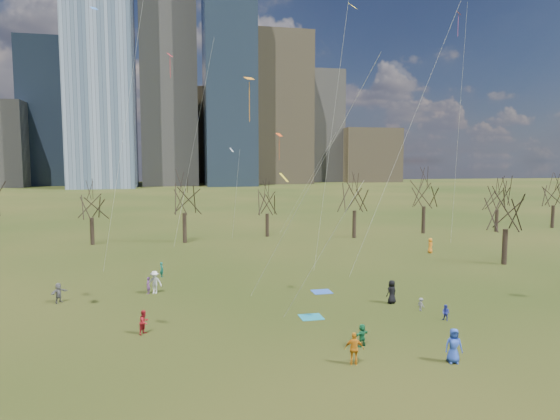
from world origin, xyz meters
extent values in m
plane|color=black|center=(0.00, 0.00, 0.00)|extent=(500.00, 500.00, 0.00)
cube|color=slate|center=(-35.00, 190.00, 59.00)|extent=(26.00, 26.00, 118.00)
cube|color=slate|center=(-8.00, 205.00, 47.50)|extent=(24.00, 24.00, 95.00)
cube|color=#384C66|center=(18.00, 195.00, 52.50)|extent=(22.00, 22.00, 105.00)
cube|color=#726347|center=(45.00, 215.00, 36.00)|extent=(28.00, 28.00, 72.00)
cube|color=#384C66|center=(-60.00, 220.00, 32.50)|extent=(25.00, 25.00, 65.00)
cube|color=slate|center=(70.00, 230.00, 29.00)|extent=(22.00, 22.00, 58.00)
cube|color=#726347|center=(5.00, 240.00, 24.00)|extent=(30.00, 30.00, 48.00)
cube|color=#726347|center=(95.00, 225.00, 14.00)|extent=(30.00, 28.00, 28.00)
cylinder|color=black|center=(-19.00, 41.00, 1.80)|extent=(0.52, 0.52, 3.60)
cylinder|color=black|center=(-7.00, 40.00, 2.02)|extent=(0.54, 0.54, 4.05)
cylinder|color=black|center=(5.00, 43.00, 1.69)|extent=(0.51, 0.51, 3.38)
cylinder|color=black|center=(17.00, 39.00, 1.98)|extent=(0.54, 0.54, 3.96)
cylinder|color=black|center=(29.00, 41.00, 2.07)|extent=(0.54, 0.54, 4.14)
cylinder|color=black|center=(41.00, 40.00, 1.75)|extent=(0.52, 0.52, 3.51)
cylinder|color=black|center=(53.00, 42.00, 1.87)|extent=(0.53, 0.53, 3.74)
cylinder|color=black|center=(26.00, 18.00, 1.91)|extent=(0.53, 0.53, 3.83)
cube|color=teal|center=(0.70, 5.01, 0.01)|extent=(1.60, 1.50, 0.03)
cube|color=blue|center=(3.50, 11.44, 0.01)|extent=(1.60, 1.50, 0.03)
imported|color=#2A4AB8|center=(6.10, -4.41, 0.96)|extent=(1.06, 0.83, 1.93)
imported|color=maroon|center=(-10.70, 4.02, 0.79)|extent=(0.92, 0.97, 1.57)
imported|color=slate|center=(9.05, 4.67, 0.50)|extent=(0.52, 0.72, 1.00)
imported|color=orange|center=(0.69, -3.46, 0.90)|extent=(1.14, 0.73, 1.80)
imported|color=#197442|center=(2.11, -1.02, 0.69)|extent=(1.32, 0.95, 1.38)
imported|color=black|center=(7.78, 6.97, 0.92)|extent=(1.05, 0.87, 1.84)
imported|color=#7E4993|center=(-10.84, 14.06, 0.71)|extent=(0.45, 0.58, 1.41)
imported|color=#242D9E|center=(9.62, 2.22, 0.56)|extent=(0.66, 0.69, 1.13)
imported|color=white|center=(-10.30, 14.04, 0.95)|extent=(1.37, 1.00, 1.90)
imported|color=slate|center=(-17.56, 12.81, 0.79)|extent=(1.32, 1.41, 1.58)
imported|color=orange|center=(21.64, 25.77, 0.90)|extent=(0.83, 1.02, 1.80)
imported|color=#186C5E|center=(-9.80, 20.02, 0.72)|extent=(0.52, 0.61, 1.44)
plane|color=orange|center=(-3.41, 6.43, 16.71)|extent=(0.98, 0.95, 0.27)
cylinder|color=silver|center=(-0.73, 1.52, 9.05)|extent=(5.38, 9.84, 15.32)
cylinder|color=orange|center=(-3.41, 6.43, 15.11)|extent=(0.04, 0.04, 2.70)
plane|color=yellow|center=(5.67, 10.66, 23.33)|extent=(1.03, 1.01, 0.50)
cylinder|color=silver|center=(9.07, 8.27, 12.36)|extent=(6.81, 4.81, 21.93)
cylinder|color=silver|center=(4.25, 9.18, 19.36)|extent=(1.72, 8.48, 35.92)
plane|color=#357CE4|center=(-14.73, 17.00, 23.68)|extent=(0.98, 0.94, 0.35)
cylinder|color=silver|center=(-12.47, 13.20, 12.54)|extent=(4.54, 7.64, 22.29)
plane|color=#DF4612|center=(5.21, 35.82, 14.44)|extent=(1.16, 1.10, 0.45)
cylinder|color=silver|center=(7.74, 31.77, 7.92)|extent=(5.06, 8.12, 13.05)
cylinder|color=#DF4612|center=(5.21, 35.82, 12.67)|extent=(0.04, 0.04, 3.00)
plane|color=yellow|center=(-2.15, 1.26, 10.06)|extent=(0.77, 0.87, 0.53)
cylinder|color=silver|center=(-0.68, -1.44, 5.73)|extent=(2.97, 5.42, 8.67)
plane|color=#DD5195|center=(23.58, 24.50, 27.80)|extent=(0.79, 0.85, 0.48)
cylinder|color=silver|center=(22.92, 22.63, 14.60)|extent=(1.33, 3.78, 26.40)
cylinder|color=#DD5195|center=(23.58, 24.50, 26.39)|extent=(0.04, 0.04, 2.40)
plane|color=white|center=(-1.27, 33.91, 12.42)|extent=(0.65, 0.75, 0.50)
cylinder|color=silver|center=(-1.03, 31.95, 6.91)|extent=(0.49, 3.93, 11.03)
plane|color=red|center=(-8.55, 28.75, 22.54)|extent=(0.87, 0.92, 0.43)
cylinder|color=silver|center=(-6.55, 24.24, 11.97)|extent=(4.03, 9.04, 21.14)
cylinder|color=red|center=(-8.55, 28.75, 21.23)|extent=(0.04, 0.04, 2.19)
camera|label=1|loc=(-8.97, -28.15, 11.06)|focal=32.00mm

